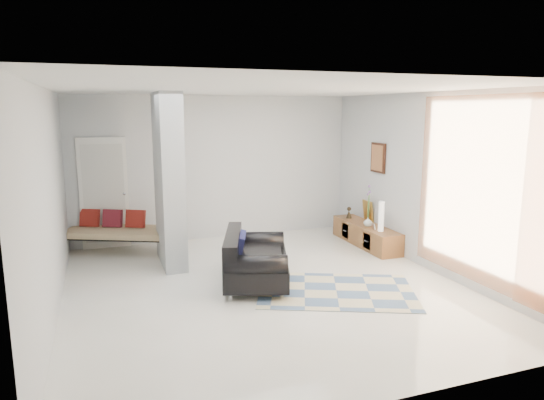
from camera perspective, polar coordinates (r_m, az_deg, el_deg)
name	(u,v)px	position (r m, az deg, el deg)	size (l,w,h in m)	color
floor	(265,287)	(7.11, -0.81, -10.24)	(6.00, 6.00, 0.00)	beige
ceiling	(265,89)	(6.65, -0.88, 12.94)	(6.00, 6.00, 0.00)	white
wall_back	(216,168)	(9.60, -6.66, 3.77)	(6.00, 6.00, 0.00)	silver
wall_front	(383,250)	(4.08, 12.97, -5.70)	(6.00, 6.00, 0.00)	silver
wall_left	(49,205)	(6.42, -24.78, -0.51)	(6.00, 6.00, 0.00)	silver
wall_right	(429,182)	(8.05, 18.04, 2.02)	(6.00, 6.00, 0.00)	silver
partition_column	(169,180)	(8.04, -12.04, 2.29)	(0.35, 1.20, 2.80)	#A0A5A7
hallway_door	(104,193)	(9.37, -19.16, 0.74)	(0.85, 0.06, 2.04)	white
curtain	(479,191)	(7.12, 23.17, 1.03)	(2.55, 2.55, 0.00)	#D26E37
wall_art	(378,158)	(9.20, 12.38, 4.87)	(0.04, 0.45, 0.55)	#35180E
media_console	(366,234)	(9.35, 10.98, -4.00)	(0.45, 1.84, 0.80)	brown
loveseat	(252,260)	(7.16, -2.32, -7.05)	(1.31, 1.71, 0.76)	silver
daybed	(118,230)	(9.07, -17.71, -3.40)	(2.01, 1.48, 0.77)	black
area_rug	(336,291)	(7.02, 7.57, -10.54)	(2.16, 1.44, 0.01)	#BFB692
cylinder_lamp	(381,216)	(8.79, 12.72, -1.88)	(0.10, 0.10, 0.54)	white
bronze_figurine	(349,213)	(9.75, 9.04, -1.47)	(0.11, 0.11, 0.23)	black
vase	(368,222)	(9.14, 11.22, -2.52)	(0.16, 0.16, 0.17)	silver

